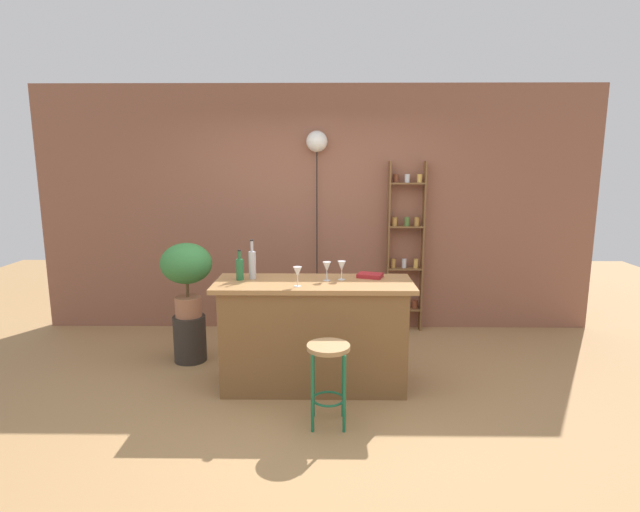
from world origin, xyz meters
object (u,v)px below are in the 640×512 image
object	(u,v)px
wine_glass_center	(342,266)
bottle_vinegar	(252,264)
plant_stool	(190,338)
wine_glass_right	(298,272)
potted_plant	(186,269)
wine_glass_left	(327,267)
cookbook	(370,275)
spice_shelf	(405,248)
pendant_globe_light	(317,144)
bar_stool	(328,366)
bottle_olive_oil	(240,269)

from	to	relation	value
wine_glass_center	bottle_vinegar	bearing A→B (deg)	177.79
plant_stool	wine_glass_right	world-z (taller)	wine_glass_right
potted_plant	plant_stool	bearing A→B (deg)	26.57
wine_glass_left	cookbook	world-z (taller)	wine_glass_left
plant_stool	bottle_vinegar	xyz separation A→B (m)	(0.70, -0.45, 0.84)
spice_shelf	wine_glass_right	size ratio (longest dim) A/B	11.92
wine_glass_center	pendant_globe_light	bearing A→B (deg)	99.28
potted_plant	cookbook	xyz separation A→B (m)	(1.73, -0.39, 0.03)
wine_glass_right	bar_stool	bearing A→B (deg)	-63.17
wine_glass_right	pendant_globe_light	world-z (taller)	pendant_globe_light
wine_glass_right	plant_stool	bearing A→B (deg)	147.00
bar_stool	potted_plant	world-z (taller)	potted_plant
potted_plant	bottle_olive_oil	distance (m)	0.79
wine_glass_right	bottle_vinegar	bearing A→B (deg)	146.33
spice_shelf	pendant_globe_light	distance (m)	1.55
bottle_vinegar	cookbook	distance (m)	1.04
bar_stool	spice_shelf	bearing A→B (deg)	67.81
cookbook	bar_stool	bearing A→B (deg)	-93.99
spice_shelf	wine_glass_center	world-z (taller)	spice_shelf
bar_stool	wine_glass_left	distance (m)	0.92
spice_shelf	wine_glass_left	distance (m)	1.74
potted_plant	wine_glass_left	world-z (taller)	potted_plant
bottle_olive_oil	cookbook	size ratio (longest dim) A/B	1.26
bottle_olive_oil	wine_glass_right	bearing A→B (deg)	-23.66
bottle_olive_oil	cookbook	world-z (taller)	bottle_olive_oil
bottle_vinegar	bottle_olive_oil	size ratio (longest dim) A/B	1.30
bar_stool	plant_stool	size ratio (longest dim) A/B	1.37
spice_shelf	potted_plant	world-z (taller)	spice_shelf
spice_shelf	wine_glass_left	world-z (taller)	spice_shelf
wine_glass_left	cookbook	bearing A→B (deg)	18.04
spice_shelf	wine_glass_left	xyz separation A→B (m)	(-0.90, -1.48, 0.09)
bottle_vinegar	pendant_globe_light	xyz separation A→B (m)	(0.54, 1.44, 1.07)
wine_glass_center	wine_glass_left	bearing A→B (deg)	-164.94
potted_plant	wine_glass_left	size ratio (longest dim) A/B	4.43
bar_stool	potted_plant	bearing A→B (deg)	138.21
plant_stool	bottle_olive_oil	world-z (taller)	bottle_olive_oil
wine_glass_center	wine_glass_right	distance (m)	0.44
wine_glass_right	cookbook	distance (m)	0.71
bar_stool	potted_plant	distance (m)	1.89
potted_plant	pendant_globe_light	world-z (taller)	pendant_globe_light
spice_shelf	potted_plant	size ratio (longest dim) A/B	2.69
wine_glass_right	cookbook	world-z (taller)	wine_glass_right
wine_glass_left	cookbook	size ratio (longest dim) A/B	0.78
bottle_vinegar	wine_glass_right	bearing A→B (deg)	-33.67
pendant_globe_light	wine_glass_center	bearing A→B (deg)	-80.72
bottle_vinegar	bottle_olive_oil	xyz separation A→B (m)	(-0.10, -0.05, -0.03)
potted_plant	wine_glass_right	xyz separation A→B (m)	(1.11, -0.72, 0.13)
bottle_olive_oil	wine_glass_left	xyz separation A→B (m)	(0.75, -0.02, 0.02)
bottle_olive_oil	pendant_globe_light	world-z (taller)	pendant_globe_light
bottle_olive_oil	pendant_globe_light	xyz separation A→B (m)	(0.64, 1.49, 1.10)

